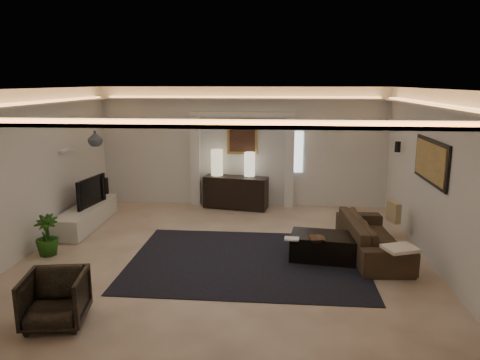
# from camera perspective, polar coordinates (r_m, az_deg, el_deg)

# --- Properties ---
(floor) EXTENTS (7.00, 7.00, 0.00)m
(floor) POSITION_cam_1_polar(r_m,az_deg,el_deg) (8.16, -1.80, -9.49)
(floor) COLOR beige
(floor) RESTS_ON ground
(ceiling) EXTENTS (7.00, 7.00, 0.00)m
(ceiling) POSITION_cam_1_polar(r_m,az_deg,el_deg) (7.58, -1.95, 11.33)
(ceiling) COLOR white
(ceiling) RESTS_ON ground
(wall_back) EXTENTS (7.00, 0.00, 7.00)m
(wall_back) POSITION_cam_1_polar(r_m,az_deg,el_deg) (11.17, 0.30, 4.16)
(wall_back) COLOR silver
(wall_back) RESTS_ON ground
(wall_front) EXTENTS (7.00, 0.00, 7.00)m
(wall_front) POSITION_cam_1_polar(r_m,az_deg,el_deg) (4.42, -7.42, -8.66)
(wall_front) COLOR silver
(wall_front) RESTS_ON ground
(wall_left) EXTENTS (0.00, 7.00, 7.00)m
(wall_left) POSITION_cam_1_polar(r_m,az_deg,el_deg) (8.87, -24.94, 0.90)
(wall_left) COLOR silver
(wall_left) RESTS_ON ground
(wall_right) EXTENTS (0.00, 7.00, 7.00)m
(wall_right) POSITION_cam_1_polar(r_m,az_deg,el_deg) (8.10, 23.51, 0.05)
(wall_right) COLOR silver
(wall_right) RESTS_ON ground
(cove_soffit) EXTENTS (7.00, 7.00, 0.04)m
(cove_soffit) POSITION_cam_1_polar(r_m,az_deg,el_deg) (7.59, -1.93, 9.22)
(cove_soffit) COLOR silver
(cove_soffit) RESTS_ON ceiling
(daylight_slit) EXTENTS (0.25, 0.03, 1.00)m
(daylight_slit) POSITION_cam_1_polar(r_m,az_deg,el_deg) (11.14, 7.24, 3.52)
(daylight_slit) COLOR white
(daylight_slit) RESTS_ON wall_back
(area_rug) EXTENTS (4.00, 3.00, 0.01)m
(area_rug) POSITION_cam_1_polar(r_m,az_deg,el_deg) (7.94, 0.94, -10.08)
(area_rug) COLOR black
(area_rug) RESTS_ON ground
(pilaster_left) EXTENTS (0.22, 0.20, 2.20)m
(pilaster_left) POSITION_cam_1_polar(r_m,az_deg,el_deg) (11.28, -5.58, 2.38)
(pilaster_left) COLOR silver
(pilaster_left) RESTS_ON ground
(pilaster_right) EXTENTS (0.22, 0.20, 2.20)m
(pilaster_right) POSITION_cam_1_polar(r_m,az_deg,el_deg) (11.09, 6.19, 2.20)
(pilaster_right) COLOR silver
(pilaster_right) RESTS_ON ground
(alcove_header) EXTENTS (2.52, 0.20, 0.12)m
(alcove_header) POSITION_cam_1_polar(r_m,az_deg,el_deg) (10.99, 0.26, 8.22)
(alcove_header) COLOR silver
(alcove_header) RESTS_ON wall_back
(painting_frame) EXTENTS (0.74, 0.04, 0.74)m
(painting_frame) POSITION_cam_1_polar(r_m,az_deg,el_deg) (11.12, 0.29, 5.16)
(painting_frame) COLOR tan
(painting_frame) RESTS_ON wall_back
(painting_canvas) EXTENTS (0.62, 0.02, 0.62)m
(painting_canvas) POSITION_cam_1_polar(r_m,az_deg,el_deg) (11.09, 0.28, 5.14)
(painting_canvas) COLOR #4C2D1E
(painting_canvas) RESTS_ON wall_back
(art_panel_frame) EXTENTS (0.04, 1.64, 0.74)m
(art_panel_frame) POSITION_cam_1_polar(r_m,az_deg,el_deg) (8.33, 22.83, 2.17)
(art_panel_frame) COLOR black
(art_panel_frame) RESTS_ON wall_right
(art_panel_gold) EXTENTS (0.02, 1.50, 0.62)m
(art_panel_gold) POSITION_cam_1_polar(r_m,az_deg,el_deg) (8.32, 22.67, 2.17)
(art_panel_gold) COLOR tan
(art_panel_gold) RESTS_ON wall_right
(wall_sconce) EXTENTS (0.12, 0.12, 0.22)m
(wall_sconce) POSITION_cam_1_polar(r_m,az_deg,el_deg) (10.12, 19.14, 3.95)
(wall_sconce) COLOR black
(wall_sconce) RESTS_ON wall_right
(wall_niche) EXTENTS (0.10, 0.55, 0.04)m
(wall_niche) POSITION_cam_1_polar(r_m,az_deg,el_deg) (10.03, -20.80, 3.59)
(wall_niche) COLOR silver
(wall_niche) RESTS_ON wall_left
(console) EXTENTS (1.59, 0.75, 0.76)m
(console) POSITION_cam_1_polar(r_m,az_deg,el_deg) (11.00, -0.54, -1.54)
(console) COLOR black
(console) RESTS_ON ground
(lamp_left) EXTENTS (0.35, 0.35, 0.63)m
(lamp_left) POSITION_cam_1_polar(r_m,az_deg,el_deg) (11.05, -2.91, 2.16)
(lamp_left) COLOR beige
(lamp_left) RESTS_ON console
(lamp_right) EXTENTS (0.33, 0.33, 0.58)m
(lamp_right) POSITION_cam_1_polar(r_m,az_deg,el_deg) (10.97, 1.21, 2.10)
(lamp_right) COLOR white
(lamp_right) RESTS_ON console
(media_ledge) EXTENTS (0.61, 2.26, 0.42)m
(media_ledge) POSITION_cam_1_polar(r_m,az_deg,el_deg) (10.23, -18.64, -4.27)
(media_ledge) COLOR beige
(media_ledge) RESTS_ON ground
(tv) EXTENTS (1.07, 0.28, 0.61)m
(tv) POSITION_cam_1_polar(r_m,az_deg,el_deg) (10.19, -18.63, -1.26)
(tv) COLOR black
(tv) RESTS_ON media_ledge
(figurine) EXTENTS (0.17, 0.17, 0.38)m
(figurine) POSITION_cam_1_polar(r_m,az_deg,el_deg) (11.13, -16.50, -0.62)
(figurine) COLOR black
(figurine) RESTS_ON media_ledge
(ginger_jar) EXTENTS (0.35, 0.35, 0.33)m
(ginger_jar) POSITION_cam_1_polar(r_m,az_deg,el_deg) (10.19, -17.69, 4.98)
(ginger_jar) COLOR slate
(ginger_jar) RESTS_ON wall_niche
(plant) EXTENTS (0.47, 0.47, 0.73)m
(plant) POSITION_cam_1_polar(r_m,az_deg,el_deg) (8.77, -23.04, -6.40)
(plant) COLOR #1C460F
(plant) RESTS_ON ground
(sofa) EXTENTS (2.29, 1.04, 0.65)m
(sofa) POSITION_cam_1_polar(r_m,az_deg,el_deg) (8.47, 16.25, -6.81)
(sofa) COLOR black
(sofa) RESTS_ON ground
(throw_blanket) EXTENTS (0.58, 0.53, 0.05)m
(throw_blanket) POSITION_cam_1_polar(r_m,az_deg,el_deg) (7.36, 19.43, -8.09)
(throw_blanket) COLOR white
(throw_blanket) RESTS_ON sofa
(throw_pillow) EXTENTS (0.21, 0.41, 0.39)m
(throw_pillow) POSITION_cam_1_polar(r_m,az_deg,el_deg) (9.32, 18.68, -3.79)
(throw_pillow) COLOR tan
(throw_pillow) RESTS_ON sofa
(coffee_table) EXTENTS (1.33, 0.84, 0.47)m
(coffee_table) POSITION_cam_1_polar(r_m,az_deg,el_deg) (8.09, 10.91, -8.35)
(coffee_table) COLOR black
(coffee_table) RESTS_ON ground
(bowl) EXTENTS (0.34, 0.34, 0.07)m
(bowl) POSITION_cam_1_polar(r_m,az_deg,el_deg) (7.66, 9.47, -7.55)
(bowl) COLOR #453020
(bowl) RESTS_ON coffee_table
(magazine) EXTENTS (0.25, 0.19, 0.03)m
(magazine) POSITION_cam_1_polar(r_m,az_deg,el_deg) (7.70, 6.49, -7.52)
(magazine) COLOR silver
(magazine) RESTS_ON coffee_table
(armchair) EXTENTS (0.85, 0.87, 0.68)m
(armchair) POSITION_cam_1_polar(r_m,az_deg,el_deg) (6.35, -22.13, -13.66)
(armchair) COLOR black
(armchair) RESTS_ON ground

